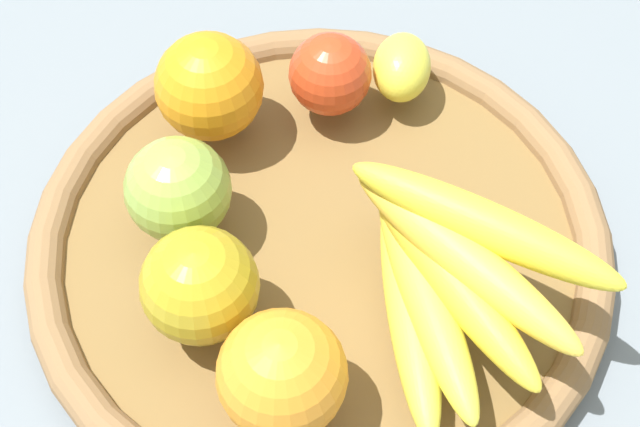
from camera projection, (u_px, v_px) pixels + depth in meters
The scene contains 9 objects.
ground_plane at pixel (320, 256), 0.71m from camera, with size 2.40×2.40×0.00m, color slate.
basket at pixel (320, 243), 0.69m from camera, with size 0.43×0.43×0.04m.
apple_1 at pixel (178, 190), 0.65m from camera, with size 0.07×0.07×0.07m, color #8DAC43.
orange_0 at pixel (209, 87), 0.70m from camera, with size 0.08×0.08×0.08m, color orange.
banana_bunch at pixel (446, 271), 0.61m from camera, with size 0.19×0.17×0.09m.
apple_0 at pixel (200, 286), 0.61m from camera, with size 0.08×0.08×0.08m, color #AF971F.
orange_1 at pixel (282, 375), 0.57m from camera, with size 0.08×0.08×0.08m, color orange.
apple_2 at pixel (330, 74), 0.72m from camera, with size 0.06×0.06×0.06m, color red.
lemon_0 at pixel (402, 67), 0.74m from camera, with size 0.06×0.05×0.05m, color yellow.
Camera 1 is at (-0.21, 0.32, 0.60)m, focal length 52.98 mm.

